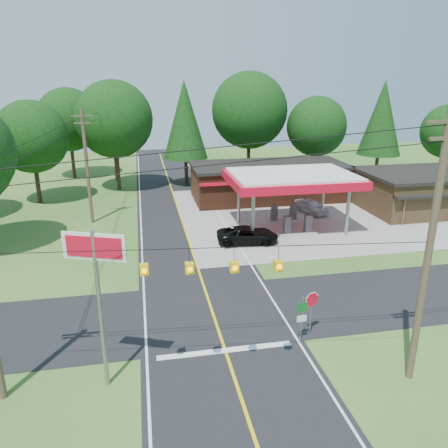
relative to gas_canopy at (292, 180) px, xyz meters
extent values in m
plane|color=#336022|center=(-9.00, -13.00, -4.27)|extent=(120.00, 120.00, 0.00)
cube|color=black|center=(-9.00, -13.00, -4.26)|extent=(8.00, 120.00, 0.02)
cube|color=black|center=(-9.00, -13.00, -4.25)|extent=(70.00, 7.00, 0.02)
cube|color=yellow|center=(-9.00, -13.00, -4.24)|extent=(0.15, 110.00, 0.00)
cylinder|color=gray|center=(-4.00, -2.50, -2.17)|extent=(0.28, 0.28, 4.20)
cylinder|color=gray|center=(-4.00, 2.50, -2.17)|extent=(0.28, 0.28, 4.20)
cylinder|color=gray|center=(4.00, -2.50, -2.17)|extent=(0.28, 0.28, 4.20)
cylinder|color=gray|center=(4.00, 2.50, -2.17)|extent=(0.28, 0.28, 4.20)
cube|color=red|center=(0.00, 0.00, 0.08)|extent=(10.60, 7.40, 0.70)
cube|color=white|center=(0.00, 0.00, 0.48)|extent=(10.00, 7.00, 0.25)
cube|color=#9E9B93|center=(0.00, -1.80, -4.14)|extent=(3.20, 0.90, 0.22)
cube|color=#3F3F44|center=(-0.90, -1.80, -3.32)|extent=(0.55, 0.45, 1.50)
cube|color=#3F3F44|center=(0.90, -1.80, -3.32)|extent=(0.55, 0.45, 1.50)
cube|color=#9E9B93|center=(0.00, 1.80, -4.14)|extent=(3.20, 0.90, 0.22)
cube|color=#3F3F44|center=(-0.90, 1.80, -3.32)|extent=(0.55, 0.45, 1.50)
cube|color=#3F3F44|center=(0.90, 1.80, -3.32)|extent=(0.55, 0.45, 1.50)
cube|color=#4F2716|center=(1.00, 10.00, -2.52)|extent=(16.00, 7.00, 3.50)
cube|color=black|center=(1.00, 10.00, -0.62)|extent=(16.40, 7.40, 0.30)
cube|color=red|center=(1.00, 6.40, -1.57)|extent=(16.00, 0.50, 0.25)
cylinder|color=#473828|center=(-1.50, -20.00, 1.48)|extent=(0.30, 0.30, 11.50)
cube|color=#473828|center=(-1.50, -20.00, 6.03)|extent=(1.40, 0.12, 0.12)
cylinder|color=#473828|center=(-17.00, 5.00, 0.73)|extent=(0.30, 0.30, 10.00)
cube|color=#473828|center=(-17.00, 5.00, 5.13)|extent=(1.80, 0.12, 0.12)
cube|color=#473828|center=(-17.00, 5.00, 4.53)|extent=(1.40, 0.12, 0.12)
cylinder|color=#473828|center=(-15.50, 22.00, 0.48)|extent=(0.30, 0.30, 9.50)
cube|color=#DDC00B|center=(-12.55, -18.70, 1.23)|extent=(0.32, 0.32, 0.42)
cube|color=#DDC00B|center=(-10.85, -18.90, 1.23)|extent=(0.32, 0.32, 0.42)
cube|color=#DDC00B|center=(-9.15, -19.10, 1.23)|extent=(0.32, 0.32, 0.42)
cube|color=#DDC00B|center=(-7.45, -19.30, 1.23)|extent=(0.32, 0.32, 0.42)
cylinder|color=#332316|center=(-23.00, 13.00, -2.29)|extent=(0.44, 0.44, 3.96)
sphere|color=black|center=(-23.00, 13.00, 2.55)|extent=(7.26, 7.26, 7.26)
cylinder|color=#332316|center=(-15.00, 17.00, -1.93)|extent=(0.44, 0.44, 4.68)
sphere|color=black|center=(-15.00, 17.00, 3.79)|extent=(8.58, 8.58, 8.58)
cylinder|color=#332316|center=(-7.00, 18.00, -2.11)|extent=(0.44, 0.44, 4.32)
cone|color=black|center=(-7.00, 18.00, 3.53)|extent=(5.28, 5.28, 9.00)
cylinder|color=#332316|center=(1.00, 19.00, -1.75)|extent=(0.44, 0.44, 5.04)
sphere|color=black|center=(1.00, 19.00, 4.41)|extent=(9.24, 9.24, 9.24)
cylinder|color=#332316|center=(9.00, 17.00, -2.29)|extent=(0.44, 0.44, 3.96)
sphere|color=black|center=(9.00, 17.00, 2.55)|extent=(7.26, 7.26, 7.26)
cylinder|color=#332316|center=(17.00, 16.00, -2.11)|extent=(0.44, 0.44, 4.32)
cone|color=black|center=(17.00, 16.00, 3.53)|extent=(5.28, 5.28, 9.00)
cylinder|color=#332316|center=(25.00, 14.00, -2.47)|extent=(0.44, 0.44, 3.60)
cylinder|color=#332316|center=(-21.00, 25.00, -2.11)|extent=(0.44, 0.44, 4.32)
sphere|color=black|center=(-21.00, 25.00, 3.17)|extent=(7.92, 7.92, 7.92)
imported|color=black|center=(-4.50, -2.82, -3.60)|extent=(5.24, 5.24, 1.34)
imported|color=silver|center=(3.51, 4.00, -3.61)|extent=(4.82, 4.82, 1.31)
cylinder|color=gray|center=(-14.37, -18.00, -0.80)|extent=(0.18, 0.18, 6.94)
cube|color=white|center=(-14.37, -18.00, 2.02)|extent=(2.43, 1.02, 1.09)
cube|color=red|center=(-14.37, -18.05, 2.02)|extent=(2.13, 0.89, 0.84)
cylinder|color=gray|center=(-4.50, -16.00, -3.13)|extent=(0.07, 0.07, 2.27)
cylinder|color=gray|center=(-5.20, -16.50, -3.03)|extent=(0.06, 0.06, 2.47)
cube|color=#0C591E|center=(-5.20, -16.54, -2.36)|extent=(0.51, 0.07, 0.51)
cube|color=white|center=(-5.20, -16.54, -2.98)|extent=(0.51, 0.07, 0.34)
camera|label=1|loc=(-12.46, -34.10, 8.09)|focal=35.00mm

